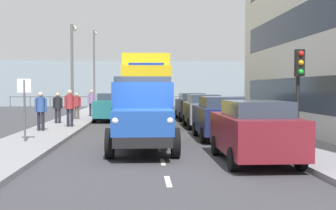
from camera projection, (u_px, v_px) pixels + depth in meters
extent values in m
plane|color=#38383D|center=(153.00, 125.00, 23.29)|extent=(80.00, 80.00, 0.00)
cube|color=gray|center=(237.00, 123.00, 23.57)|extent=(2.44, 42.26, 0.15)
cube|color=gray|center=(66.00, 124.00, 23.01)|extent=(2.44, 42.26, 0.15)
cube|color=silver|center=(168.00, 181.00, 9.40)|extent=(0.12, 1.10, 0.01)
cube|color=silver|center=(163.00, 162.00, 11.86)|extent=(0.12, 1.10, 0.01)
cube|color=silver|center=(159.00, 149.00, 14.32)|extent=(0.12, 1.10, 0.01)
cube|color=silver|center=(157.00, 139.00, 16.93)|extent=(0.12, 1.10, 0.01)
cube|color=silver|center=(155.00, 132.00, 19.58)|extent=(0.12, 1.10, 0.01)
cube|color=silver|center=(153.00, 127.00, 22.15)|extent=(0.12, 1.10, 0.01)
cube|color=silver|center=(152.00, 123.00, 24.88)|extent=(0.12, 1.10, 0.01)
cube|color=silver|center=(151.00, 119.00, 27.52)|extent=(0.12, 1.10, 0.01)
cube|color=silver|center=(151.00, 117.00, 29.79)|extent=(0.12, 1.10, 0.01)
cube|color=silver|center=(150.00, 114.00, 32.75)|extent=(0.12, 1.10, 0.01)
cube|color=silver|center=(149.00, 112.00, 35.65)|extent=(0.12, 1.10, 0.01)
cube|color=silver|center=(149.00, 110.00, 38.29)|extent=(0.12, 1.10, 0.01)
cube|color=silver|center=(149.00, 109.00, 40.58)|extent=(0.12, 1.10, 0.01)
cube|color=#2D3847|center=(300.00, 94.00, 17.58)|extent=(0.08, 16.00, 1.40)
cube|color=#2D3847|center=(301.00, 22.00, 17.45)|extent=(0.08, 16.00, 1.40)
cube|color=#84939E|center=(148.00, 84.00, 47.25)|extent=(80.00, 0.80, 5.00)
cylinder|color=#4C5156|center=(281.00, 101.00, 44.58)|extent=(0.08, 0.08, 1.20)
cylinder|color=#4C5156|center=(262.00, 101.00, 44.46)|extent=(0.08, 0.08, 1.20)
cylinder|color=#4C5156|center=(243.00, 101.00, 44.34)|extent=(0.08, 0.08, 1.20)
cylinder|color=#4C5156|center=(225.00, 101.00, 44.22)|extent=(0.08, 0.08, 1.20)
cylinder|color=#4C5156|center=(206.00, 102.00, 44.10)|extent=(0.08, 0.08, 1.20)
cylinder|color=#4C5156|center=(187.00, 102.00, 43.98)|extent=(0.08, 0.08, 1.20)
cylinder|color=#4C5156|center=(167.00, 102.00, 43.86)|extent=(0.08, 0.08, 1.20)
cylinder|color=#4C5156|center=(148.00, 102.00, 43.74)|extent=(0.08, 0.08, 1.20)
cylinder|color=#4C5156|center=(129.00, 102.00, 43.62)|extent=(0.08, 0.08, 1.20)
cylinder|color=#4C5156|center=(109.00, 102.00, 43.51)|extent=(0.08, 0.08, 1.20)
cylinder|color=#4C5156|center=(90.00, 102.00, 43.39)|extent=(0.08, 0.08, 1.20)
cylinder|color=#4C5156|center=(70.00, 102.00, 43.27)|extent=(0.08, 0.08, 1.20)
cylinder|color=#4C5156|center=(50.00, 102.00, 43.15)|extent=(0.08, 0.08, 1.20)
cylinder|color=#4C5156|center=(30.00, 102.00, 43.03)|extent=(0.08, 0.08, 1.20)
cylinder|color=#4C5156|center=(10.00, 102.00, 42.91)|extent=(0.08, 0.08, 1.20)
cube|color=#4C5156|center=(148.00, 97.00, 43.72)|extent=(28.00, 0.08, 0.08)
cube|color=black|center=(143.00, 132.00, 14.11)|extent=(1.64, 5.60, 0.30)
cube|color=#1E479E|center=(143.00, 122.00, 12.25)|extent=(1.72, 1.90, 0.70)
cube|color=silver|center=(143.00, 125.00, 11.35)|extent=(1.16, 0.08, 0.56)
sphere|color=white|center=(170.00, 120.00, 11.39)|extent=(0.20, 0.20, 0.20)
sphere|color=white|center=(115.00, 121.00, 11.30)|extent=(0.20, 0.20, 0.20)
cube|color=#1E479E|center=(143.00, 100.00, 13.73)|extent=(1.93, 1.34, 1.15)
cube|color=#2D3847|center=(143.00, 85.00, 13.71)|extent=(1.78, 1.23, 0.56)
cube|color=#2D2319|center=(143.00, 122.00, 15.44)|extent=(2.10, 2.80, 0.16)
cube|color=black|center=(170.00, 113.00, 15.49)|extent=(0.08, 2.80, 0.56)
cube|color=black|center=(115.00, 113.00, 15.37)|extent=(0.08, 2.80, 0.56)
cylinder|color=black|center=(175.00, 143.00, 12.50)|extent=(0.24, 0.90, 0.90)
cylinder|color=black|center=(110.00, 143.00, 12.38)|extent=(0.24, 0.90, 0.90)
cylinder|color=black|center=(169.00, 131.00, 15.71)|extent=(0.24, 0.90, 0.90)
cylinder|color=black|center=(117.00, 132.00, 15.59)|extent=(0.24, 0.90, 0.90)
cube|color=gold|center=(146.00, 93.00, 20.91)|extent=(2.40, 2.21, 2.60)
cube|color=#2D3847|center=(146.00, 81.00, 20.88)|extent=(2.20, 2.04, 0.80)
cube|color=#1933B2|center=(146.00, 64.00, 20.85)|extent=(1.75, 0.20, 0.16)
cube|color=gold|center=(146.00, 82.00, 24.87)|extent=(2.50, 5.95, 3.00)
cube|color=black|center=(146.00, 112.00, 24.00)|extent=(2.00, 8.07, 0.36)
cylinder|color=black|center=(169.00, 119.00, 21.11)|extent=(0.28, 1.04, 1.04)
cylinder|color=black|center=(123.00, 119.00, 20.98)|extent=(0.28, 1.04, 1.04)
cylinder|color=black|center=(165.00, 114.00, 24.72)|extent=(0.28, 1.04, 1.04)
cylinder|color=black|center=(126.00, 114.00, 24.58)|extent=(0.28, 1.04, 1.04)
cylinder|color=black|center=(164.00, 112.00, 26.84)|extent=(0.28, 1.04, 1.04)
cylinder|color=black|center=(127.00, 112.00, 26.70)|extent=(0.28, 1.04, 1.04)
cube|color=maroon|center=(254.00, 134.00, 11.80)|extent=(1.83, 4.03, 1.00)
cube|color=#2D3847|center=(256.00, 109.00, 11.57)|extent=(1.50, 2.22, 0.42)
cylinder|color=black|center=(215.00, 145.00, 13.02)|extent=(0.18, 0.60, 0.60)
cylinder|color=black|center=(271.00, 145.00, 13.12)|extent=(0.18, 0.60, 0.60)
cylinder|color=black|center=(233.00, 159.00, 10.52)|extent=(0.18, 0.60, 0.60)
cylinder|color=black|center=(301.00, 159.00, 10.63)|extent=(0.18, 0.60, 0.60)
cube|color=navy|center=(220.00, 119.00, 17.04)|extent=(1.78, 3.90, 1.00)
cube|color=#2D3847|center=(221.00, 102.00, 16.81)|extent=(1.46, 2.15, 0.42)
cylinder|color=black|center=(195.00, 129.00, 18.22)|extent=(0.18, 0.60, 0.60)
cylinder|color=black|center=(234.00, 129.00, 18.32)|extent=(0.18, 0.60, 0.60)
cylinder|color=black|center=(203.00, 135.00, 15.81)|extent=(0.18, 0.60, 0.60)
cylinder|color=black|center=(248.00, 135.00, 15.91)|extent=(0.18, 0.60, 0.60)
cube|color=slate|center=(203.00, 112.00, 21.83)|extent=(1.73, 3.82, 1.00)
cube|color=#2D3847|center=(203.00, 99.00, 21.60)|extent=(1.42, 2.10, 0.42)
cylinder|color=black|center=(185.00, 120.00, 22.99)|extent=(0.18, 0.60, 0.60)
cylinder|color=black|center=(215.00, 120.00, 23.08)|extent=(0.18, 0.60, 0.60)
cylinder|color=black|center=(190.00, 124.00, 20.62)|extent=(0.18, 0.60, 0.60)
cylinder|color=black|center=(223.00, 124.00, 20.72)|extent=(0.18, 0.60, 0.60)
cube|color=black|center=(191.00, 107.00, 27.03)|extent=(1.73, 4.52, 1.00)
cube|color=#2D3847|center=(192.00, 96.00, 26.80)|extent=(1.42, 2.49, 0.42)
cylinder|color=black|center=(177.00, 114.00, 28.40)|extent=(0.18, 0.60, 0.60)
cylinder|color=black|center=(201.00, 114.00, 28.50)|extent=(0.18, 0.60, 0.60)
cylinder|color=black|center=(180.00, 117.00, 25.61)|extent=(0.18, 0.60, 0.60)
cylinder|color=black|center=(207.00, 117.00, 25.71)|extent=(0.18, 0.60, 0.60)
cube|color=#1E6670|center=(111.00, 108.00, 26.10)|extent=(1.77, 4.23, 1.00)
cube|color=#2D3847|center=(111.00, 97.00, 26.27)|extent=(1.45, 2.33, 0.42)
cylinder|color=black|center=(123.00, 118.00, 24.86)|extent=(0.18, 0.60, 0.60)
cylinder|color=black|center=(94.00, 118.00, 24.76)|extent=(0.18, 0.60, 0.60)
cylinder|color=black|center=(125.00, 115.00, 27.48)|extent=(0.18, 0.60, 0.60)
cylinder|color=black|center=(99.00, 115.00, 27.38)|extent=(0.18, 0.60, 0.60)
cylinder|color=black|center=(43.00, 121.00, 18.88)|extent=(0.14, 0.14, 0.84)
cylinder|color=black|center=(39.00, 121.00, 18.87)|extent=(0.14, 0.14, 0.84)
cylinder|color=#2D4C8C|center=(41.00, 104.00, 18.85)|extent=(0.34, 0.34, 0.67)
cylinder|color=#2D4C8C|center=(46.00, 105.00, 18.86)|extent=(0.09, 0.09, 0.61)
cylinder|color=#2D4C8C|center=(36.00, 105.00, 18.84)|extent=(0.09, 0.09, 0.61)
sphere|color=tan|center=(41.00, 94.00, 18.83)|extent=(0.23, 0.23, 0.23)
cylinder|color=black|center=(72.00, 118.00, 20.80)|extent=(0.14, 0.14, 0.88)
cylinder|color=black|center=(68.00, 118.00, 20.79)|extent=(0.14, 0.14, 0.88)
cylinder|color=maroon|center=(70.00, 102.00, 20.76)|extent=(0.34, 0.34, 0.70)
cylinder|color=maroon|center=(74.00, 102.00, 20.78)|extent=(0.09, 0.09, 0.64)
cylinder|color=maroon|center=(65.00, 102.00, 20.75)|extent=(0.09, 0.09, 0.64)
sphere|color=tan|center=(70.00, 92.00, 20.74)|extent=(0.24, 0.24, 0.24)
cylinder|color=black|center=(60.00, 116.00, 22.80)|extent=(0.14, 0.14, 0.80)
cylinder|color=black|center=(56.00, 116.00, 22.79)|extent=(0.14, 0.14, 0.80)
cylinder|color=black|center=(58.00, 103.00, 22.76)|extent=(0.34, 0.34, 0.63)
cylinder|color=black|center=(62.00, 103.00, 22.78)|extent=(0.09, 0.09, 0.58)
cylinder|color=black|center=(54.00, 103.00, 22.75)|extent=(0.09, 0.09, 0.58)
sphere|color=tan|center=(58.00, 95.00, 22.75)|extent=(0.22, 0.22, 0.22)
cylinder|color=#4C473D|center=(78.00, 113.00, 25.90)|extent=(0.14, 0.14, 0.77)
cylinder|color=#4C473D|center=(75.00, 113.00, 25.89)|extent=(0.14, 0.14, 0.77)
cylinder|color=maroon|center=(77.00, 101.00, 25.86)|extent=(0.34, 0.34, 0.61)
cylinder|color=maroon|center=(80.00, 102.00, 25.88)|extent=(0.09, 0.09, 0.56)
cylinder|color=maroon|center=(73.00, 102.00, 25.85)|extent=(0.09, 0.09, 0.56)
sphere|color=tan|center=(77.00, 95.00, 25.84)|extent=(0.21, 0.21, 0.21)
cylinder|color=black|center=(93.00, 110.00, 28.35)|extent=(0.14, 0.14, 0.86)
cylinder|color=black|center=(90.00, 110.00, 28.34)|extent=(0.14, 0.14, 0.86)
cylinder|color=gray|center=(92.00, 98.00, 28.31)|extent=(0.34, 0.34, 0.68)
cylinder|color=gray|center=(95.00, 99.00, 28.33)|extent=(0.09, 0.09, 0.63)
cylinder|color=gray|center=(88.00, 99.00, 28.30)|extent=(0.09, 0.09, 0.63)
sphere|color=tan|center=(92.00, 92.00, 28.29)|extent=(0.23, 0.23, 0.23)
cylinder|color=black|center=(298.00, 97.00, 14.24)|extent=(0.12, 0.12, 3.20)
cube|color=black|center=(300.00, 63.00, 14.05)|extent=(0.28, 0.24, 0.90)
sphere|color=red|center=(301.00, 54.00, 13.92)|extent=(0.18, 0.18, 0.18)
sphere|color=orange|center=(301.00, 63.00, 13.93)|extent=(0.18, 0.18, 0.18)
sphere|color=green|center=(301.00, 72.00, 13.94)|extent=(0.18, 0.18, 0.18)
cylinder|color=#59595B|center=(72.00, 72.00, 24.76)|extent=(0.16, 0.16, 5.63)
cylinder|color=#59595B|center=(73.00, 27.00, 25.09)|extent=(0.10, 0.90, 0.10)
sphere|color=silver|center=(74.00, 29.00, 25.54)|extent=(0.32, 0.32, 0.32)
cylinder|color=#59595B|center=(94.00, 70.00, 35.95)|extent=(0.16, 0.16, 6.77)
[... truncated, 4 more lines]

